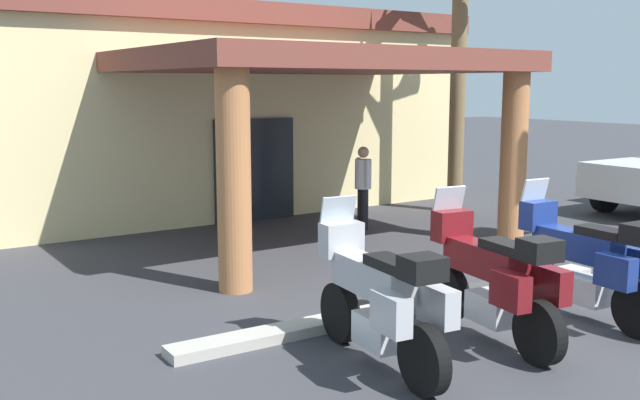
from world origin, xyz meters
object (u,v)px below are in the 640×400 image
motorcycle_silver (380,299)px  motorcycle_maroon (493,279)px  pedestrian (363,182)px  motel_building (196,107)px  motorcycle_blue (587,263)px  palm_tree_near_portico (460,6)px

motorcycle_silver → motorcycle_maroon: same height
pedestrian → motel_building: bearing=-61.1°
motorcycle_blue → palm_tree_near_portico: palm_tree_near_portico is taller
motorcycle_blue → pedestrian: (0.99, 5.89, 0.23)m
motel_building → motorcycle_maroon: motel_building is taller
motel_building → motorcycle_blue: 10.78m
motorcycle_silver → palm_tree_near_portico: size_ratio=0.38×
motorcycle_maroon → palm_tree_near_portico: 9.12m
pedestrian → motorcycle_maroon: bearing=79.4°
motel_building → pedestrian: bearing=-75.0°
motorcycle_silver → motorcycle_blue: same height
motorcycle_silver → motorcycle_blue: (2.95, -0.14, 0.00)m
motorcycle_silver → palm_tree_near_portico: bearing=-42.4°
motorcycle_blue → palm_tree_near_portico: bearing=-28.9°
motel_building → motorcycle_maroon: 10.75m
motel_building → palm_tree_near_portico: (4.30, -4.23, 2.18)m
motorcycle_silver → motorcycle_blue: size_ratio=1.00×
motorcycle_silver → palm_tree_near_portico: (6.83, 6.28, 3.74)m
motorcycle_silver → palm_tree_near_portico: palm_tree_near_portico is taller
motel_building → motorcycle_blue: (0.42, -10.65, -1.56)m
motel_building → motorcycle_blue: bearing=-89.2°
motel_building → pedestrian: motel_building is taller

